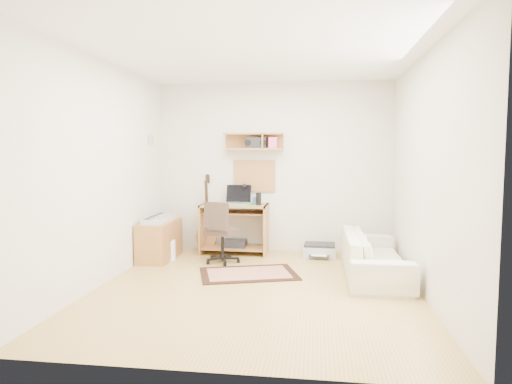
# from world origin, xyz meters

# --- Properties ---
(floor) EXTENTS (3.60, 4.00, 0.01)m
(floor) POSITION_xyz_m (0.00, 0.00, -0.01)
(floor) COLOR tan
(floor) RESTS_ON ground
(ceiling) EXTENTS (3.60, 4.00, 0.01)m
(ceiling) POSITION_xyz_m (0.00, 0.00, 2.60)
(ceiling) COLOR white
(ceiling) RESTS_ON ground
(back_wall) EXTENTS (3.60, 0.01, 2.60)m
(back_wall) POSITION_xyz_m (0.00, 2.00, 1.30)
(back_wall) COLOR beige
(back_wall) RESTS_ON ground
(left_wall) EXTENTS (0.01, 4.00, 2.60)m
(left_wall) POSITION_xyz_m (-1.80, 0.00, 1.30)
(left_wall) COLOR beige
(left_wall) RESTS_ON ground
(right_wall) EXTENTS (0.01, 4.00, 2.60)m
(right_wall) POSITION_xyz_m (1.80, 0.00, 1.30)
(right_wall) COLOR beige
(right_wall) RESTS_ON ground
(wall_shelf) EXTENTS (0.90, 0.25, 0.26)m
(wall_shelf) POSITION_xyz_m (-0.30, 1.88, 1.70)
(wall_shelf) COLOR #A7733B
(wall_shelf) RESTS_ON back_wall
(cork_board) EXTENTS (0.64, 0.03, 0.49)m
(cork_board) POSITION_xyz_m (-0.30, 1.98, 1.17)
(cork_board) COLOR tan
(cork_board) RESTS_ON back_wall
(wall_photo) EXTENTS (0.02, 0.20, 0.15)m
(wall_photo) POSITION_xyz_m (-1.79, 1.50, 1.72)
(wall_photo) COLOR #4C8CBF
(wall_photo) RESTS_ON left_wall
(desk) EXTENTS (1.00, 0.55, 0.75)m
(desk) POSITION_xyz_m (-0.57, 1.73, 0.38)
(desk) COLOR #A7733B
(desk) RESTS_ON floor
(laptop) EXTENTS (0.41, 0.41, 0.29)m
(laptop) POSITION_xyz_m (-0.53, 1.71, 0.90)
(laptop) COLOR silver
(laptop) RESTS_ON desk
(speaker) EXTENTS (0.08, 0.08, 0.18)m
(speaker) POSITION_xyz_m (-0.20, 1.68, 0.84)
(speaker) COLOR black
(speaker) RESTS_ON desk
(desk_lamp) EXTENTS (0.10, 0.10, 0.30)m
(desk_lamp) POSITION_xyz_m (-0.38, 1.87, 0.90)
(desk_lamp) COLOR black
(desk_lamp) RESTS_ON desk
(pencil_cup) EXTENTS (0.08, 0.08, 0.11)m
(pencil_cup) POSITION_xyz_m (-0.26, 1.83, 0.80)
(pencil_cup) COLOR #315095
(pencil_cup) RESTS_ON desk
(boombox) EXTENTS (0.31, 0.14, 0.16)m
(boombox) POSITION_xyz_m (-0.26, 1.87, 1.68)
(boombox) COLOR black
(boombox) RESTS_ON wall_shelf
(rug) EXTENTS (1.38, 1.11, 0.02)m
(rug) POSITION_xyz_m (-0.18, 0.56, 0.01)
(rug) COLOR tan
(rug) RESTS_ON floor
(task_chair) EXTENTS (0.55, 0.55, 0.87)m
(task_chair) POSITION_xyz_m (-0.63, 1.11, 0.44)
(task_chair) COLOR #35271F
(task_chair) RESTS_ON floor
(cabinet) EXTENTS (0.40, 0.90, 0.55)m
(cabinet) POSITION_xyz_m (-1.58, 1.22, 0.28)
(cabinet) COLOR #A7733B
(cabinet) RESTS_ON floor
(music_keyboard) EXTENTS (0.25, 0.79, 0.07)m
(music_keyboard) POSITION_xyz_m (-1.58, 1.22, 0.58)
(music_keyboard) COLOR #B2B5BA
(music_keyboard) RESTS_ON cabinet
(guitar) EXTENTS (0.33, 0.22, 1.20)m
(guitar) POSITION_xyz_m (-1.05, 1.86, 0.60)
(guitar) COLOR #A66933
(guitar) RESTS_ON floor
(waste_basket) EXTENTS (0.27, 0.27, 0.28)m
(waste_basket) POSITION_xyz_m (-1.45, 1.18, 0.14)
(waste_basket) COLOR white
(waste_basket) RESTS_ON floor
(printer) EXTENTS (0.48, 0.38, 0.18)m
(printer) POSITION_xyz_m (0.72, 1.69, 0.09)
(printer) COLOR #A5A8AA
(printer) RESTS_ON floor
(sofa) EXTENTS (0.53, 1.81, 0.71)m
(sofa) POSITION_xyz_m (1.38, 0.70, 0.35)
(sofa) COLOR beige
(sofa) RESTS_ON floor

